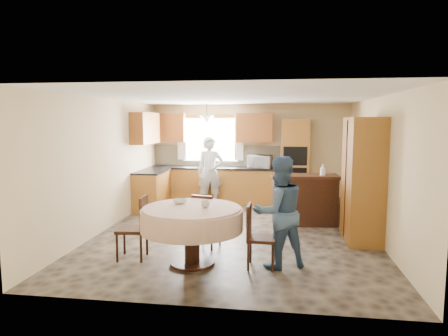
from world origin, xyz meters
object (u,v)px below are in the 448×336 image
at_px(oven_tower, 295,163).
at_px(dining_table, 192,220).
at_px(chair_right, 256,233).
at_px(cupboard, 363,180).
at_px(sideboard, 304,201).
at_px(person_sink, 210,172).
at_px(person_dining, 279,212).
at_px(chair_back, 205,218).
at_px(chair_left, 137,224).

height_order(oven_tower, dining_table, oven_tower).
bearing_deg(chair_right, cupboard, -46.41).
bearing_deg(sideboard, person_sink, 142.73).
relative_size(oven_tower, cupboard, 0.99).
height_order(sideboard, chair_right, sideboard).
bearing_deg(person_dining, chair_right, -12.82).
height_order(cupboard, person_dining, cupboard).
height_order(chair_right, person_sink, person_sink).
relative_size(cupboard, chair_back, 2.40).
relative_size(oven_tower, chair_back, 2.38).
xyz_separation_m(dining_table, chair_back, (0.04, 0.77, -0.17)).
xyz_separation_m(oven_tower, chair_back, (-1.56, -3.60, -0.57)).
xyz_separation_m(chair_left, person_sink, (0.45, 3.78, 0.32)).
bearing_deg(oven_tower, person_sink, -166.79).
xyz_separation_m(sideboard, chair_left, (-2.62, -2.42, 0.06)).
bearing_deg(chair_back, oven_tower, -98.40).
xyz_separation_m(chair_back, person_sink, (-0.47, 3.13, 0.36)).
xyz_separation_m(person_sink, person_dining, (1.67, -3.82, -0.05)).
bearing_deg(chair_right, chair_back, 50.83).
relative_size(oven_tower, chair_right, 2.33).
height_order(person_sink, person_dining, person_sink).
xyz_separation_m(cupboard, chair_right, (-1.74, -1.57, -0.57)).
height_order(oven_tower, sideboard, oven_tower).
height_order(cupboard, chair_right, cupboard).
xyz_separation_m(cupboard, chair_left, (-3.54, -1.47, -0.54)).
xyz_separation_m(dining_table, person_sink, (-0.43, 3.90, 0.19)).
height_order(sideboard, chair_left, chair_left).
relative_size(cupboard, person_dining, 1.34).
bearing_deg(cupboard, chair_right, -137.83).
xyz_separation_m(oven_tower, sideboard, (0.15, -1.84, -0.59)).
relative_size(dining_table, person_dining, 0.93).
xyz_separation_m(sideboard, chair_back, (-1.70, -1.76, 0.02)).
relative_size(cupboard, person_sink, 1.26).
distance_m(sideboard, chair_back, 2.45).
bearing_deg(chair_left, sideboard, 127.85).
relative_size(chair_back, person_sink, 0.53).
bearing_deg(dining_table, chair_back, 87.03).
bearing_deg(dining_table, person_sink, 96.27).
bearing_deg(oven_tower, chair_right, -98.70).
height_order(cupboard, chair_left, cupboard).
height_order(oven_tower, chair_left, oven_tower).
bearing_deg(chair_left, cupboard, 107.62).
bearing_deg(person_dining, person_sink, -91.49).
distance_m(sideboard, dining_table, 3.08).
bearing_deg(chair_left, chair_right, 81.74).
height_order(chair_left, person_sink, person_sink).
distance_m(sideboard, chair_right, 2.65).
relative_size(sideboard, dining_table, 0.90).
height_order(chair_left, person_dining, person_dining).
xyz_separation_m(chair_left, person_dining, (2.12, -0.04, 0.26)).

